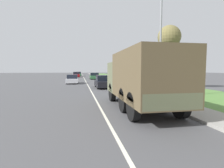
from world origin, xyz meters
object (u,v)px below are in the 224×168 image
at_px(military_truck, 141,77).
at_px(car_second_ahead, 72,79).
at_px(car_third_ahead, 94,76).
at_px(lamp_post, 158,36).
at_px(car_nearest_ahead, 103,82).
at_px(car_farthest_ahead, 78,74).
at_px(pickup_truck, 160,81).
at_px(car_fourth_ahead, 76,75).

xyz_separation_m(military_truck, car_second_ahead, (-4.28, 18.42, -1.08)).
bearing_deg(military_truck, car_third_ahead, 89.88).
bearing_deg(lamp_post, military_truck, -127.45).
height_order(car_nearest_ahead, car_farthest_ahead, car_nearest_ahead).
relative_size(car_second_ahead, pickup_truck, 0.74).
xyz_separation_m(car_farthest_ahead, lamp_post, (5.96, -47.53, 3.86)).
bearing_deg(car_third_ahead, military_truck, -90.12).
height_order(car_second_ahead, pickup_truck, pickup_truck).
distance_m(car_nearest_ahead, car_fourth_ahead, 31.06).
bearing_deg(car_second_ahead, car_fourth_ahead, 89.50).
xyz_separation_m(car_nearest_ahead, car_third_ahead, (0.56, 18.63, 0.00)).
xyz_separation_m(military_truck, car_farthest_ahead, (-3.52, 50.72, -1.05)).
bearing_deg(car_second_ahead, lamp_post, -66.17).
xyz_separation_m(military_truck, car_third_ahead, (0.06, 29.86, -1.04)).
bearing_deg(car_fourth_ahead, military_truck, -84.47).
height_order(car_fourth_ahead, car_farthest_ahead, car_fourth_ahead).
bearing_deg(car_fourth_ahead, car_farthest_ahead, 86.28).
relative_size(military_truck, lamp_post, 0.95).
bearing_deg(car_third_ahead, pickup_truck, -77.51).
relative_size(military_truck, pickup_truck, 1.27).
bearing_deg(car_farthest_ahead, car_nearest_ahead, -85.63).
height_order(car_third_ahead, pickup_truck, pickup_truck).
distance_m(car_nearest_ahead, car_farthest_ahead, 39.60).
xyz_separation_m(military_truck, lamp_post, (2.45, 3.19, 2.81)).
bearing_deg(car_second_ahead, military_truck, -76.91).
distance_m(car_third_ahead, pickup_truck, 22.50).
xyz_separation_m(car_second_ahead, car_third_ahead, (4.34, 11.44, 0.04)).
height_order(car_second_ahead, lamp_post, lamp_post).
relative_size(car_fourth_ahead, pickup_truck, 0.84).
relative_size(military_truck, car_second_ahead, 1.71).
bearing_deg(military_truck, pickup_truck, 58.04).
height_order(military_truck, car_fourth_ahead, military_truck).
relative_size(car_third_ahead, pickup_truck, 0.78).
height_order(car_second_ahead, car_farthest_ahead, car_farthest_ahead).
bearing_deg(car_third_ahead, car_second_ahead, -110.80).
distance_m(car_second_ahead, pickup_truck, 13.99).
bearing_deg(pickup_truck, car_farthest_ahead, 101.15).
height_order(car_farthest_ahead, pickup_truck, pickup_truck).
distance_m(car_nearest_ahead, pickup_truck, 6.38).
distance_m(military_truck, car_fourth_ahead, 42.30).
height_order(military_truck, car_farthest_ahead, military_truck).
relative_size(car_second_ahead, car_third_ahead, 0.95).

